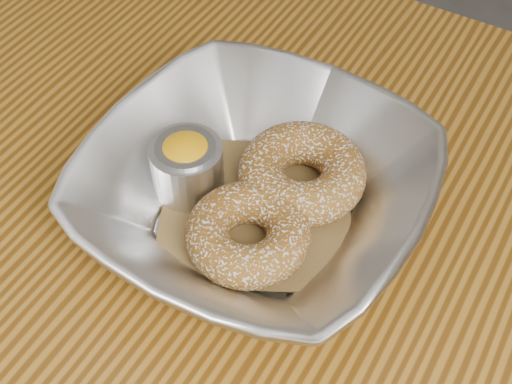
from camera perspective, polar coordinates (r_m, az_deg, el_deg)
The scene contains 5 objects.
serving_bowl at distance 0.53m, azimuth 0.00°, elevation 0.08°, with size 0.25×0.25×0.06m, color silver.
parchment at distance 0.55m, azimuth 0.00°, elevation -1.42°, with size 0.14×0.14×0.00m, color brown.
donut_back at distance 0.55m, azimuth 3.70°, elevation 1.55°, with size 0.10×0.10×0.03m, color brown.
donut_front at distance 0.51m, azimuth -0.64°, elevation -3.36°, with size 0.09×0.09×0.03m, color brown.
ramekin at distance 0.55m, azimuth -5.54°, elevation 2.19°, with size 0.06×0.06×0.05m.
Camera 1 is at (0.11, -0.23, 1.19)m, focal length 50.00 mm.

